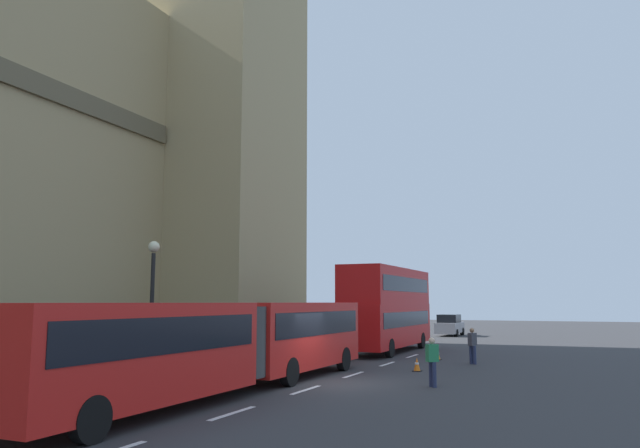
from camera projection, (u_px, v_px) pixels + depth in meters
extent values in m
plane|color=#333335|center=(328.00, 383.00, 21.65)|extent=(160.00, 160.00, 0.00)
cube|color=silver|center=(233.00, 413.00, 15.73)|extent=(2.20, 0.16, 0.01)
cube|color=silver|center=(306.00, 390.00, 19.92)|extent=(2.20, 0.16, 0.01)
cube|color=silver|center=(354.00, 375.00, 24.10)|extent=(2.20, 0.16, 0.01)
cube|color=silver|center=(387.00, 364.00, 28.28)|extent=(2.20, 0.16, 0.01)
cube|color=silver|center=(412.00, 356.00, 32.46)|extent=(2.20, 0.16, 0.01)
cube|color=red|center=(293.00, 334.00, 23.69)|extent=(8.39, 2.50, 2.50)
cube|color=black|center=(293.00, 323.00, 23.75)|extent=(7.72, 2.54, 0.90)
cube|color=red|center=(133.00, 352.00, 15.25)|extent=(8.39, 2.50, 2.50)
cube|color=black|center=(133.00, 334.00, 15.30)|extent=(7.72, 2.54, 0.90)
cylinder|color=#3F3F3F|center=(230.00, 341.00, 19.47)|extent=(2.38, 2.38, 2.25)
cylinder|color=black|center=(344.00, 359.00, 25.54)|extent=(1.00, 0.30, 1.00)
cylinder|color=black|center=(289.00, 372.00, 20.81)|extent=(1.00, 0.30, 1.00)
cylinder|color=black|center=(90.00, 419.00, 12.36)|extent=(1.00, 0.30, 1.00)
cube|color=red|center=(388.00, 325.00, 35.40)|extent=(10.81, 2.50, 2.40)
cube|color=#1E232D|center=(388.00, 319.00, 35.45)|extent=(9.73, 2.54, 0.84)
cube|color=red|center=(387.00, 287.00, 35.70)|extent=(10.59, 2.50, 2.10)
cube|color=#1E232D|center=(387.00, 285.00, 35.71)|extent=(9.73, 2.54, 0.84)
cylinder|color=black|center=(421.00, 340.00, 37.96)|extent=(1.00, 0.30, 1.00)
cylinder|color=black|center=(390.00, 348.00, 31.67)|extent=(1.00, 0.30, 1.00)
cube|color=gray|center=(450.00, 328.00, 52.35)|extent=(4.40, 1.80, 0.90)
cube|color=black|center=(449.00, 318.00, 52.27)|extent=(2.46, 1.66, 0.70)
cylinder|color=black|center=(462.00, 331.00, 53.26)|extent=(0.64, 0.30, 0.64)
cylinder|color=black|center=(456.00, 333.00, 50.70)|extent=(0.64, 0.30, 0.64)
cube|color=black|center=(417.00, 371.00, 25.31)|extent=(0.36, 0.36, 0.03)
cone|color=orange|center=(417.00, 364.00, 25.35)|extent=(0.28, 0.28, 0.55)
cylinder|color=white|center=(417.00, 363.00, 25.35)|extent=(0.17, 0.17, 0.08)
cube|color=black|center=(438.00, 360.00, 30.37)|extent=(0.36, 0.36, 0.03)
cone|color=orange|center=(437.00, 354.00, 30.40)|extent=(0.28, 0.28, 0.55)
cylinder|color=white|center=(437.00, 353.00, 30.41)|extent=(0.17, 0.17, 0.08)
cylinder|color=black|center=(149.00, 376.00, 22.47)|extent=(0.32, 0.32, 0.30)
cylinder|color=black|center=(151.00, 316.00, 22.77)|extent=(0.16, 0.16, 4.80)
sphere|color=beige|center=(154.00, 247.00, 23.11)|extent=(0.44, 0.44, 0.44)
cylinder|color=#262D4C|center=(431.00, 374.00, 20.76)|extent=(0.16, 0.16, 0.86)
cylinder|color=#262D4C|center=(434.00, 375.00, 20.57)|extent=(0.16, 0.16, 0.86)
cube|color=#267F4C|center=(432.00, 353.00, 20.76)|extent=(0.45, 0.46, 0.60)
sphere|color=beige|center=(432.00, 341.00, 20.82)|extent=(0.22, 0.22, 0.22)
cylinder|color=#262D4C|center=(475.00, 355.00, 28.23)|extent=(0.16, 0.16, 0.86)
cylinder|color=#262D4C|center=(471.00, 355.00, 28.38)|extent=(0.16, 0.16, 0.86)
cube|color=#3F3F47|center=(472.00, 339.00, 28.40)|extent=(0.47, 0.40, 0.60)
sphere|color=#936B4C|center=(472.00, 330.00, 28.45)|extent=(0.22, 0.22, 0.22)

